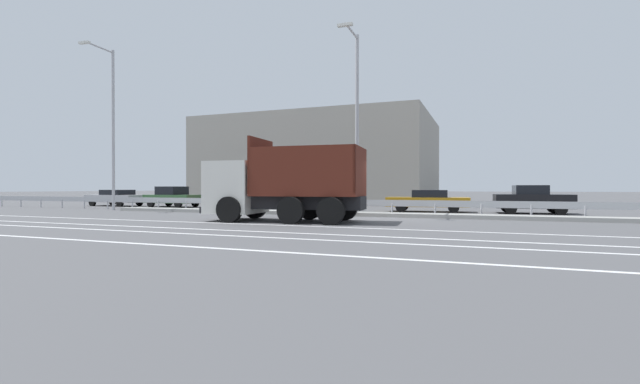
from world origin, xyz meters
The scene contains 18 objects.
ground_plane centered at (0.00, 0.00, 0.00)m, with size 320.00×320.00×0.00m, color #4C4C4F.
lane_strip_0 centered at (-3.32, -4.25, 0.00)m, with size 59.32×0.16×0.01m, color silver.
lane_strip_1 centered at (-3.32, -6.55, 0.00)m, with size 59.32×0.16×0.01m, color silver.
lane_strip_2 centered at (-3.32, -7.88, 0.00)m, with size 59.32×0.16×0.01m, color silver.
lane_strip_3 centered at (-3.32, -10.19, 0.00)m, with size 59.32×0.16×0.01m, color silver.
median_island centered at (0.00, 1.98, 0.09)m, with size 32.63×1.10×0.18m, color gray.
median_guardrail centered at (0.00, 2.85, 0.57)m, with size 59.32×0.09×0.78m.
dump_truck centered at (-4.16, -2.53, 1.28)m, with size 6.69×3.21×3.45m.
median_road_sign centered at (-8.98, 1.98, 1.34)m, with size 0.83×0.16×2.46m.
street_lamp_0 centered at (-17.35, 1.74, 5.50)m, with size 0.71×2.39×9.98m.
street_lamp_1 centered at (-1.54, 1.73, 4.94)m, with size 0.70×2.20×8.91m.
parked_car_0 centered at (-22.05, 6.57, 0.66)m, with size 4.75×2.19×1.24m.
parked_car_1 centered at (-16.84, 6.76, 0.74)m, with size 4.26×2.15×1.49m.
parked_car_2 centered at (-11.40, 6.92, 0.77)m, with size 3.90×1.87×1.55m.
parked_car_3 centered at (-5.33, 6.67, 0.69)m, with size 4.75×2.04×1.32m.
parked_car_4 centered at (1.28, 6.92, 0.66)m, with size 4.77×2.10×1.26m.
parked_car_5 centered at (6.72, 7.12, 0.77)m, with size 3.93×2.23×1.53m.
background_building_0 centered at (-10.42, 20.55, 3.91)m, with size 20.68×14.70×7.82m, color gray.
Camera 1 is at (4.29, -18.42, 1.38)m, focal length 24.00 mm.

